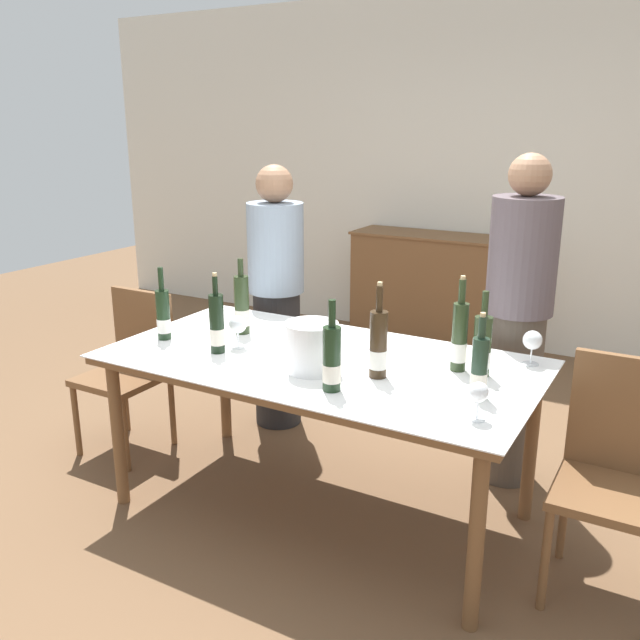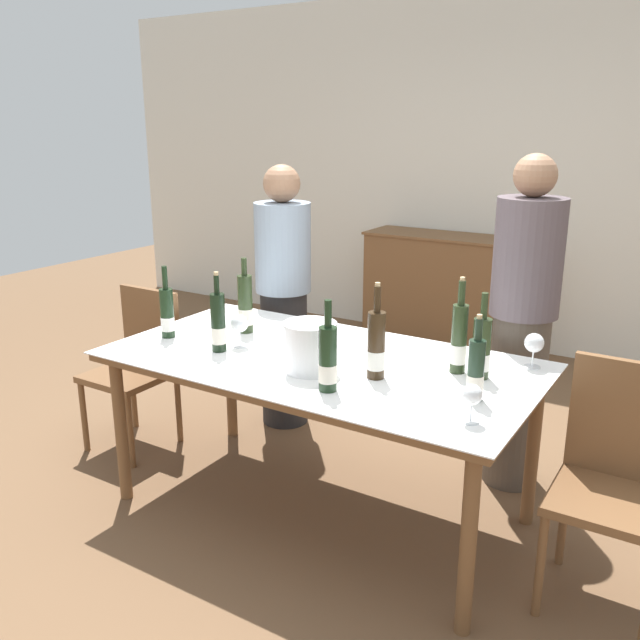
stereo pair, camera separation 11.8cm
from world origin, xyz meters
name	(u,v)px [view 1 (the left image)]	position (x,y,z in m)	size (l,w,h in m)	color
ground_plane	(320,509)	(0.00, 0.00, 0.00)	(12.00, 12.00, 0.00)	brown
back_wall	(504,175)	(0.00, 2.96, 1.40)	(8.00, 0.10, 2.80)	silver
sideboard_cabinet	(429,290)	(-0.47, 2.67, 0.46)	(1.29, 0.46, 0.93)	brown
dining_table	(320,372)	(0.00, 0.00, 0.71)	(1.95, 1.03, 0.78)	brown
ice_bucket	(312,346)	(0.05, -0.16, 0.89)	(0.23, 0.23, 0.22)	white
wine_bottle_0	(332,360)	(0.23, -0.31, 0.91)	(0.07, 0.07, 0.37)	black
wine_bottle_1	(479,368)	(0.76, -0.09, 0.90)	(0.07, 0.07, 0.34)	#1E3323
wine_bottle_2	(163,315)	(-0.81, -0.13, 0.90)	(0.07, 0.07, 0.36)	black
wine_bottle_3	(378,346)	(0.33, -0.08, 0.91)	(0.08, 0.08, 0.41)	#332314
wine_bottle_4	(242,306)	(-0.53, 0.14, 0.92)	(0.08, 0.08, 0.38)	#28381E
wine_bottle_5	(459,338)	(0.59, 0.16, 0.92)	(0.07, 0.07, 0.42)	#28381E
wine_bottle_6	(217,325)	(-0.45, -0.16, 0.91)	(0.07, 0.07, 0.38)	black
wine_bottle_7	(482,347)	(0.69, 0.15, 0.90)	(0.08, 0.08, 0.37)	#28381E
wine_glass_0	(532,341)	(0.85, 0.39, 0.89)	(0.08, 0.08, 0.15)	white
wine_glass_1	(478,393)	(0.81, -0.29, 0.88)	(0.07, 0.07, 0.14)	white
wine_glass_2	(238,325)	(-0.41, -0.06, 0.89)	(0.09, 0.09, 0.16)	white
chair_left_end	(132,360)	(-1.27, 0.09, 0.51)	(0.42, 0.42, 0.90)	brown
chair_right_end	(618,464)	(1.27, 0.09, 0.54)	(0.42, 0.42, 0.95)	brown
person_host	(276,299)	(-0.72, 0.75, 0.79)	(0.33, 0.33, 1.57)	#262628
person_guest_left	(517,324)	(0.69, 0.77, 0.84)	(0.33, 0.33, 1.67)	#51473D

